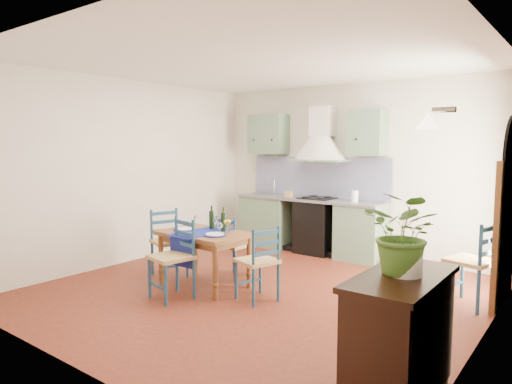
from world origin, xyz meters
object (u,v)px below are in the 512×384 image
chair_near (174,257)px  potted_plant (405,234)px  sideboard (399,335)px  dining_table (204,238)px

chair_near → potted_plant: 3.08m
chair_near → potted_plant: (2.93, -0.59, 0.73)m
sideboard → potted_plant: (0.01, 0.02, 0.71)m
potted_plant → dining_table: bearing=159.1°
chair_near → dining_table: bearing=92.0°
dining_table → sideboard: dining_table is taller
chair_near → sideboard: size_ratio=0.90×
dining_table → sideboard: size_ratio=1.08×
dining_table → chair_near: 0.56m
dining_table → potted_plant: (2.95, -1.13, 0.59)m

